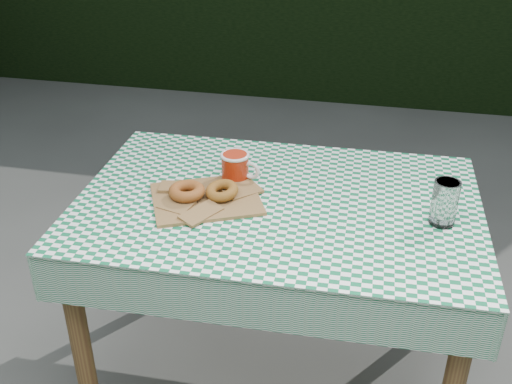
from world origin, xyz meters
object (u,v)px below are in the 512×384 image
at_px(coffee_mug, 235,168).
at_px(drinking_glass, 445,203).
at_px(table, 276,298).
at_px(paper_bag, 206,198).

xyz_separation_m(coffee_mug, drinking_glass, (0.64, -0.12, 0.02)).
relative_size(table, paper_bag, 3.76).
relative_size(paper_bag, drinking_glass, 2.38).
height_order(table, coffee_mug, coffee_mug).
height_order(paper_bag, coffee_mug, coffee_mug).
distance_m(paper_bag, coffee_mug, 0.16).
height_order(table, paper_bag, paper_bag).
bearing_deg(paper_bag, drinking_glass, 1.56).
bearing_deg(paper_bag, coffee_mug, 67.38).
height_order(table, drinking_glass, drinking_glass).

